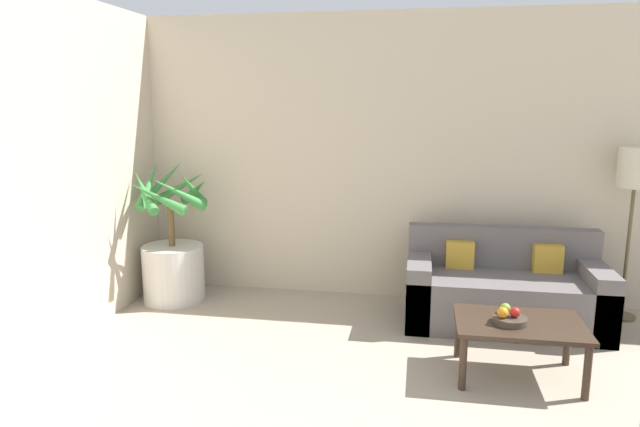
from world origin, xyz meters
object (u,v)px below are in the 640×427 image
(fruit_bowl, at_px, (510,320))
(apple_red, at_px, (515,312))
(coffee_table, at_px, (519,329))
(orange_fruit, at_px, (503,312))
(apple_green, at_px, (505,308))
(floor_lamp, at_px, (635,177))
(potted_palm, at_px, (173,257))
(sofa_loveseat, at_px, (503,292))

(fruit_bowl, height_order, apple_red, apple_red)
(coffee_table, xyz_separation_m, orange_fruit, (-0.13, -0.07, 0.14))
(coffee_table, xyz_separation_m, fruit_bowl, (-0.07, -0.05, 0.08))
(coffee_table, height_order, apple_red, apple_red)
(apple_red, relative_size, apple_green, 0.97)
(floor_lamp, distance_m, apple_red, 1.93)
(potted_palm, height_order, orange_fruit, potted_palm)
(apple_red, xyz_separation_m, orange_fruit, (-0.08, -0.03, 0.00))
(sofa_loveseat, height_order, fruit_bowl, sofa_loveseat)
(coffee_table, height_order, apple_green, apple_green)
(sofa_loveseat, bearing_deg, orange_fruit, -98.45)
(apple_green, bearing_deg, floor_lamp, 47.47)
(apple_red, distance_m, apple_green, 0.09)
(sofa_loveseat, bearing_deg, coffee_table, -91.86)
(floor_lamp, bearing_deg, coffee_table, -129.64)
(fruit_bowl, bearing_deg, potted_palm, 159.21)
(sofa_loveseat, relative_size, orange_fruit, 22.06)
(coffee_table, bearing_deg, orange_fruit, -151.14)
(sofa_loveseat, distance_m, apple_green, 1.00)
(apple_green, relative_size, orange_fruit, 0.96)
(fruit_bowl, distance_m, orange_fruit, 0.08)
(potted_palm, distance_m, sofa_loveseat, 3.04)
(potted_palm, relative_size, coffee_table, 1.57)
(coffee_table, bearing_deg, potted_palm, 160.43)
(floor_lamp, relative_size, apple_green, 21.09)
(orange_fruit, bearing_deg, apple_green, 72.63)
(floor_lamp, distance_m, apple_green, 1.92)
(sofa_loveseat, relative_size, apple_red, 23.60)
(floor_lamp, height_order, coffee_table, floor_lamp)
(orange_fruit, bearing_deg, fruit_bowl, 23.53)
(potted_palm, xyz_separation_m, apple_red, (2.96, -1.11, 0.05))
(orange_fruit, bearing_deg, apple_red, 16.80)
(apple_green, xyz_separation_m, orange_fruit, (-0.03, -0.09, 0.00))
(fruit_bowl, distance_m, apple_red, 0.06)
(orange_fruit, bearing_deg, potted_palm, 158.44)
(floor_lamp, height_order, fruit_bowl, floor_lamp)
(potted_palm, distance_m, orange_fruit, 3.09)
(sofa_loveseat, xyz_separation_m, floor_lamp, (1.06, 0.32, 0.97))
(floor_lamp, xyz_separation_m, coffee_table, (-1.09, -1.32, -0.90))
(sofa_loveseat, distance_m, orange_fruit, 1.09)
(sofa_loveseat, distance_m, apple_red, 1.06)
(coffee_table, height_order, fruit_bowl, fruit_bowl)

